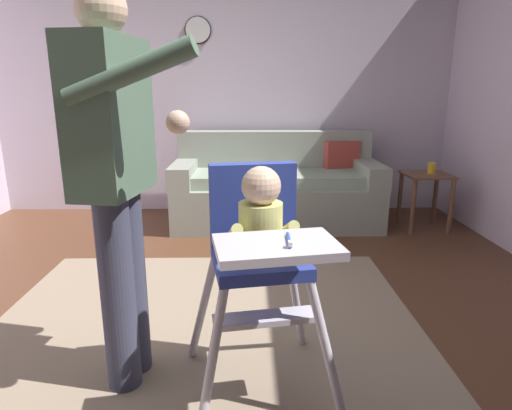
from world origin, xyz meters
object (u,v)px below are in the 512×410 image
at_px(high_chair, 259,238).
at_px(sippy_cup, 432,168).
at_px(couch, 277,188).
at_px(adult_standing, 116,174).
at_px(side_table, 426,189).
at_px(wall_clock, 198,30).

distance_m(high_chair, sippy_cup, 2.74).
xyz_separation_m(couch, adult_standing, (-0.80, -2.38, 0.59)).
distance_m(high_chair, side_table, 2.73).
bearing_deg(couch, sippy_cup, 79.44).
height_order(adult_standing, side_table, adult_standing).
distance_m(adult_standing, side_table, 3.07).
bearing_deg(wall_clock, couch, -31.99).
relative_size(high_chair, wall_clock, 3.68).
xyz_separation_m(side_table, wall_clock, (-2.11, 0.73, 1.45)).
xyz_separation_m(side_table, sippy_cup, (0.03, 0.00, 0.19)).
height_order(side_table, sippy_cup, sippy_cup).
bearing_deg(high_chair, couch, 165.02).
distance_m(couch, wall_clock, 1.75).
height_order(high_chair, adult_standing, adult_standing).
bearing_deg(couch, high_chair, -5.33).
relative_size(couch, high_chair, 1.99).
height_order(couch, adult_standing, adult_standing).
xyz_separation_m(high_chair, adult_standing, (-0.57, 0.09, 0.24)).
relative_size(adult_standing, sippy_cup, 16.22).
relative_size(high_chair, adult_standing, 0.60).
relative_size(couch, sippy_cup, 19.36).
relative_size(side_table, sippy_cup, 5.20).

